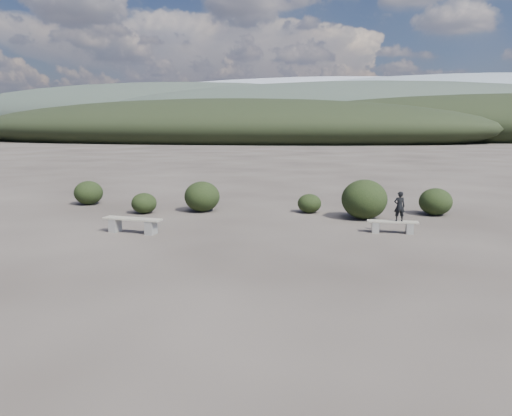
# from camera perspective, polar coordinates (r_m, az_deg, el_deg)

# --- Properties ---
(ground) EXTENTS (1200.00, 1200.00, 0.00)m
(ground) POSITION_cam_1_polar(r_m,az_deg,el_deg) (11.53, -4.98, -8.19)
(ground) COLOR #312B26
(ground) RESTS_ON ground
(bench_left) EXTENTS (2.02, 0.62, 0.50)m
(bench_left) POSITION_cam_1_polar(r_m,az_deg,el_deg) (16.73, -13.91, -1.78)
(bench_left) COLOR slate
(bench_left) RESTS_ON ground
(bench_right) EXTENTS (1.62, 0.37, 0.40)m
(bench_right) POSITION_cam_1_polar(r_m,az_deg,el_deg) (16.83, 15.34, -1.97)
(bench_right) COLOR slate
(bench_right) RESTS_ON ground
(seated_person) EXTENTS (0.39, 0.29, 0.98)m
(seated_person) POSITION_cam_1_polar(r_m,az_deg,el_deg) (16.74, 16.08, 0.18)
(seated_person) COLOR black
(seated_person) RESTS_ON bench_right
(shrub_a) EXTENTS (1.00, 1.00, 0.82)m
(shrub_a) POSITION_cam_1_polar(r_m,az_deg,el_deg) (20.33, -12.68, 0.54)
(shrub_a) COLOR black
(shrub_a) RESTS_ON ground
(shrub_b) EXTENTS (1.43, 1.43, 1.23)m
(shrub_b) POSITION_cam_1_polar(r_m,az_deg,el_deg) (20.35, -6.19, 1.31)
(shrub_b) COLOR black
(shrub_b) RESTS_ON ground
(shrub_c) EXTENTS (0.95, 0.95, 0.76)m
(shrub_c) POSITION_cam_1_polar(r_m,az_deg,el_deg) (20.08, 6.12, 0.53)
(shrub_c) COLOR black
(shrub_c) RESTS_ON ground
(shrub_d) EXTENTS (1.69, 1.69, 1.48)m
(shrub_d) POSITION_cam_1_polar(r_m,az_deg,el_deg) (19.06, 12.27, 0.98)
(shrub_d) COLOR black
(shrub_d) RESTS_ON ground
(shrub_e) EXTENTS (1.27, 1.27, 1.06)m
(shrub_e) POSITION_cam_1_polar(r_m,az_deg,el_deg) (20.66, 19.84, 0.68)
(shrub_e) COLOR black
(shrub_e) RESTS_ON ground
(shrub_f) EXTENTS (1.24, 1.24, 1.05)m
(shrub_f) POSITION_cam_1_polar(r_m,az_deg,el_deg) (23.23, -18.60, 1.66)
(shrub_f) COLOR black
(shrub_f) RESTS_ON ground
(mountain_ridges) EXTENTS (500.00, 400.00, 56.00)m
(mountain_ridges) POSITION_cam_1_polar(r_m,az_deg,el_deg) (349.83, 9.72, 10.58)
(mountain_ridges) COLOR black
(mountain_ridges) RESTS_ON ground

